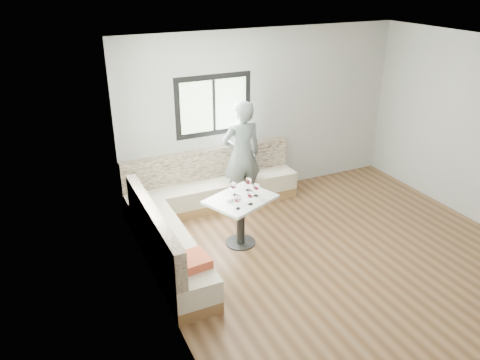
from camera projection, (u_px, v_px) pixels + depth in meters
name	position (u px, v px, depth m)	size (l,w,h in m)	color
room	(347.00, 163.00, 5.88)	(5.01, 5.01, 2.81)	brown
banquette	(195.00, 210.00, 7.02)	(2.90, 2.80, 0.95)	olive
table	(241.00, 210.00, 6.58)	(1.09, 0.99, 0.73)	black
person	(242.00, 155.00, 7.52)	(0.66, 0.43, 1.80)	slate
olive_ramekin	(230.00, 199.00, 6.43)	(0.10, 0.10, 0.04)	white
wine_glass_a	(238.00, 199.00, 6.16)	(0.09, 0.09, 0.21)	white
wine_glass_b	(251.00, 195.00, 6.28)	(0.09, 0.09, 0.21)	white
wine_glass_c	(256.00, 187.00, 6.50)	(0.09, 0.09, 0.21)	white
wine_glass_d	(234.00, 186.00, 6.54)	(0.09, 0.09, 0.21)	white
wine_glass_e	(248.00, 181.00, 6.67)	(0.09, 0.09, 0.21)	white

